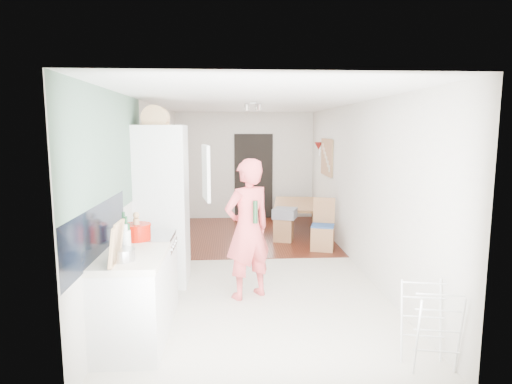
{
  "coord_description": "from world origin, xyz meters",
  "views": [
    {
      "loc": [
        -0.35,
        -6.53,
        2.09
      ],
      "look_at": [
        0.06,
        0.2,
        1.11
      ],
      "focal_mm": 30.0,
      "sensor_mm": 36.0,
      "label": 1
    }
  ],
  "objects": [
    {
      "name": "room_shell",
      "position": [
        0.0,
        0.0,
        1.25
      ],
      "size": [
        3.2,
        7.0,
        2.5
      ],
      "primitive_type": null,
      "color": "silver",
      "rests_on": "ground"
    },
    {
      "name": "floor",
      "position": [
        0.0,
        0.0,
        0.0
      ],
      "size": [
        3.2,
        7.0,
        0.01
      ],
      "primitive_type": "cube",
      "color": "beige",
      "rests_on": "ground"
    },
    {
      "name": "wood_floor_overlay",
      "position": [
        0.0,
        1.85,
        0.01
      ],
      "size": [
        3.2,
        3.3,
        0.01
      ],
      "primitive_type": "cube",
      "color": "#5C2414",
      "rests_on": "room_shell"
    },
    {
      "name": "sage_wall_panel",
      "position": [
        -1.59,
        -2.0,
        1.85
      ],
      "size": [
        0.02,
        3.0,
        1.3
      ],
      "primitive_type": "cube",
      "color": "slate",
      "rests_on": "room_shell"
    },
    {
      "name": "tile_splashback",
      "position": [
        -1.59,
        -2.55,
        1.15
      ],
      "size": [
        0.02,
        1.9,
        0.5
      ],
      "primitive_type": "cube",
      "color": "black",
      "rests_on": "room_shell"
    },
    {
      "name": "doorway_recess",
      "position": [
        0.2,
        3.48,
        1.0
      ],
      "size": [
        0.9,
        0.04,
        2.0
      ],
      "primitive_type": "cube",
      "color": "black",
      "rests_on": "room_shell"
    },
    {
      "name": "base_cabinet",
      "position": [
        -1.3,
        -2.55,
        0.43
      ],
      "size": [
        0.6,
        0.9,
        0.86
      ],
      "primitive_type": "cube",
      "color": "white",
      "rests_on": "room_shell"
    },
    {
      "name": "worktop",
      "position": [
        -1.3,
        -2.55,
        0.89
      ],
      "size": [
        0.62,
        0.92,
        0.06
      ],
      "primitive_type": "cube",
      "color": "silver",
      "rests_on": "room_shell"
    },
    {
      "name": "range_cooker",
      "position": [
        -1.3,
        -1.8,
        0.44
      ],
      "size": [
        0.6,
        0.6,
        0.88
      ],
      "primitive_type": "cube",
      "color": "white",
      "rests_on": "room_shell"
    },
    {
      "name": "cooker_top",
      "position": [
        -1.3,
        -1.8,
        0.9
      ],
      "size": [
        0.6,
        0.6,
        0.04
      ],
      "primitive_type": "cube",
      "color": "#B1B2B4",
      "rests_on": "room_shell"
    },
    {
      "name": "fridge_housing",
      "position": [
        -1.27,
        -0.78,
        1.07
      ],
      "size": [
        0.66,
        0.66,
        2.15
      ],
      "primitive_type": "cube",
      "color": "white",
      "rests_on": "room_shell"
    },
    {
      "name": "fridge_door",
      "position": [
        -0.66,
        -1.08,
        1.55
      ],
      "size": [
        0.14,
        0.56,
        0.7
      ],
      "primitive_type": "cube",
      "rotation": [
        0.0,
        0.0,
        -1.4
      ],
      "color": "white",
      "rests_on": "room_shell"
    },
    {
      "name": "fridge_interior",
      "position": [
        -0.96,
        -0.78,
        1.55
      ],
      "size": [
        0.02,
        0.52,
        0.66
      ],
      "primitive_type": "cube",
      "color": "white",
      "rests_on": "room_shell"
    },
    {
      "name": "pinboard",
      "position": [
        1.58,
        1.9,
        1.55
      ],
      "size": [
        0.03,
        0.9,
        0.7
      ],
      "primitive_type": "cube",
      "color": "tan",
      "rests_on": "room_shell"
    },
    {
      "name": "pinboard_frame",
      "position": [
        1.57,
        1.9,
        1.55
      ],
      "size": [
        0.0,
        0.94,
        0.74
      ],
      "primitive_type": "cube",
      "color": "#A27340",
      "rests_on": "room_shell"
    },
    {
      "name": "wall_sconce",
      "position": [
        1.54,
        2.55,
        1.75
      ],
      "size": [
        0.18,
        0.18,
        0.16
      ],
      "primitive_type": "cone",
      "color": "maroon",
      "rests_on": "room_shell"
    },
    {
      "name": "person",
      "position": [
        -0.14,
        -1.37,
        1.03
      ],
      "size": [
        0.9,
        0.81,
        2.06
      ],
      "primitive_type": "imported",
      "rotation": [
        0.0,
        0.0,
        3.67
      ],
      "color": "#ED5457",
      "rests_on": "floor"
    },
    {
      "name": "dining_table",
      "position": [
        1.07,
        2.2,
        0.25
      ],
      "size": [
        0.97,
        1.5,
        0.49
      ],
      "primitive_type": "imported",
      "rotation": [
        0.0,
        0.0,
        1.43
      ],
      "color": "#A27340",
      "rests_on": "floor"
    },
    {
      "name": "dining_chair",
      "position": [
        1.25,
        0.66,
        0.45
      ],
      "size": [
        0.48,
        0.48,
        0.91
      ],
      "primitive_type": null,
      "rotation": [
        0.0,
        0.0,
        -0.3
      ],
      "color": "#A27340",
      "rests_on": "floor"
    },
    {
      "name": "stool",
      "position": [
        0.65,
        1.3,
        0.22
      ],
      "size": [
        0.42,
        0.42,
        0.44
      ],
      "primitive_type": null,
      "rotation": [
        0.0,
        0.0,
        -0.29
      ],
      "color": "#A27340",
      "rests_on": "floor"
    },
    {
      "name": "grey_drape",
      "position": [
        0.67,
        1.31,
        0.54
      ],
      "size": [
        0.53,
        0.53,
        0.18
      ],
      "primitive_type": "cube",
      "rotation": [
        0.0,
        0.0,
        -0.34
      ],
      "color": "gray",
      "rests_on": "stool"
    },
    {
      "name": "drying_rack",
      "position": [
        1.38,
        -3.1,
        0.37
      ],
      "size": [
        0.45,
        0.42,
        0.75
      ],
      "primitive_type": null,
      "rotation": [
        0.0,
        0.0,
        -0.21
      ],
      "color": "white",
      "rests_on": "floor"
    },
    {
      "name": "bread_bin",
      "position": [
        -1.31,
        -0.84,
        2.24
      ],
      "size": [
        0.37,
        0.36,
        0.18
      ],
      "primitive_type": null,
      "rotation": [
        0.0,
        0.0,
        -0.1
      ],
      "color": "tan",
      "rests_on": "fridge_housing"
    },
    {
      "name": "red_casserole",
      "position": [
        -1.35,
        -1.99,
        1.01
      ],
      "size": [
        0.3,
        0.3,
        0.18
      ],
      "primitive_type": "cylinder",
      "rotation": [
        0.0,
        0.0,
        -0.02
      ],
      "color": "red",
      "rests_on": "cooker_top"
    },
    {
      "name": "steel_pan",
      "position": [
        -1.32,
        -2.73,
        0.97
      ],
      "size": [
        0.26,
        0.26,
        0.11
      ],
      "primitive_type": "cylinder",
      "rotation": [
        0.0,
        0.0,
        0.21
      ],
      "color": "#B1B2B4",
      "rests_on": "worktop"
    },
    {
      "name": "held_bottle",
      "position": [
        -0.05,
        -1.51,
        1.12
      ],
      "size": [
        0.06,
        0.06,
        0.27
      ],
      "primitive_type": "cylinder",
      "color": "#163D1F",
      "rests_on": "person"
    },
    {
      "name": "bottle_a",
      "position": [
        -1.34,
        -2.52,
        1.07
      ],
      "size": [
        0.08,
        0.08,
        0.29
      ],
      "primitive_type": "cylinder",
      "rotation": [
        0.0,
        0.0,
        0.29
      ],
      "color": "#163D1F",
      "rests_on": "worktop"
    },
    {
      "name": "bottle_b",
      "position": [
        -1.4,
        -2.34,
        1.07
      ],
      "size": [
        0.09,
        0.09,
        0.3
      ],
      "primitive_type": "cylinder",
      "rotation": [
        0.0,
        0.0,
        -0.3
      ],
      "color": "#163D1F",
      "rests_on": "worktop"
    },
    {
      "name": "bottle_c",
      "position": [
        -1.34,
        -2.55,
        1.04
      ],
      "size": [
        0.12,
        0.12,
        0.24
      ],
      "primitive_type": "cylinder",
      "rotation": [
        0.0,
        0.0,
        0.28
      ],
      "color": "silver",
      "rests_on": "worktop"
    },
    {
      "name": "pepper_mill_front",
      "position": [
        -1.46,
        -2.15,
        1.03
      ],
      "size": [
        0.07,
        0.07,
        0.21
      ],
      "primitive_type": "cylinder",
      "rotation": [
        0.0,
        0.0,
        -0.25
      ],
      "color": "tan",
      "rests_on": "worktop"
    },
    {
      "name": "pepper_mill_back",
      "position": [
        -1.35,
        -2.02,
        1.04
      ],
      "size": [
        0.07,
        0.07,
        0.24
      ],
      "primitive_type": "cylinder",
      "rotation": [
        0.0,
        0.0,
        0.13
      ],
      "color": "tan",
      "rests_on": "worktop"
    },
    {
      "name": "chopping_boards",
      "position": [
        -1.34,
        -2.86,
        1.11
      ],
      "size": [
        0.05,
        0.28,
        0.39
      ],
      "primitive_type": null,
      "rotation": [
        0.0,
        0.0,
        0.03
      ],
      "color": "tan",
      "rests_on": "worktop"
    }
  ]
}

